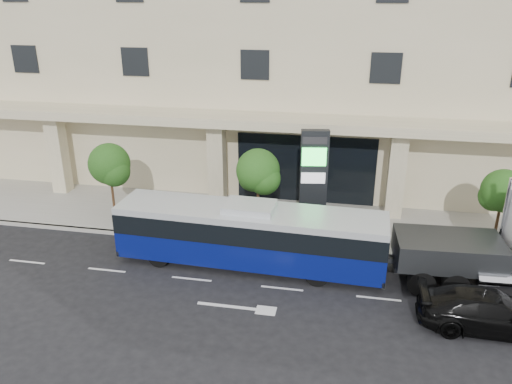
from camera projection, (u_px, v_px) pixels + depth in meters
ground at (287, 271)px, 22.50m from camera, size 120.00×120.00×0.00m
sidewalk at (299, 223)px, 27.03m from camera, size 120.00×6.00×0.15m
curb at (292, 248)px, 24.29m from camera, size 120.00×0.30×0.15m
convention_center at (321, 21)px, 32.89m from camera, size 60.00×17.60×20.00m
tree_left at (110, 167)px, 26.37m from camera, size 2.27×2.20×4.22m
tree_mid at (258, 174)px, 24.92m from camera, size 2.28×2.20×4.38m
tree_right at (503, 194)px, 22.99m from camera, size 2.10×2.00×4.04m
city_bus at (249, 234)px, 22.42m from camera, size 12.16×3.00×3.06m
black_sedan at (490, 311)px, 18.35m from camera, size 5.14×2.09×1.49m
signage_pylon at (313, 182)px, 24.76m from camera, size 1.41×0.70×5.42m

